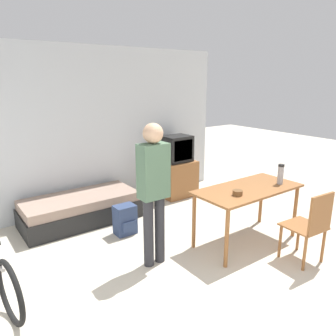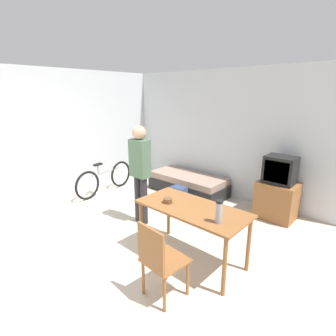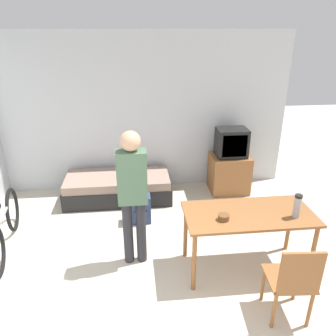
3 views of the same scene
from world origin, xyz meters
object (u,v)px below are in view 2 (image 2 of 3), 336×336
tv (278,192)px  bicycle (105,179)px  thermos_flask (219,211)px  backpack (178,197)px  person_standing (140,168)px  dining_table (192,213)px  mate_bowl (168,201)px  daybed (188,184)px  wooden_chair (159,258)px

tv → bicycle: tv is taller
bicycle → thermos_flask: bearing=-13.5°
backpack → person_standing: bearing=-96.1°
person_standing → dining_table: bearing=-12.0°
person_standing → mate_bowl: (0.98, -0.39, -0.19)m
bicycle → thermos_flask: thermos_flask is taller
bicycle → backpack: 1.84m
thermos_flask → backpack: bearing=142.2°
dining_table → mate_bowl: size_ratio=12.04×
bicycle → daybed: bearing=41.5°
bicycle → backpack: (1.77, 0.49, -0.11)m
daybed → bicycle: 1.89m
tv → thermos_flask: bearing=-87.3°
person_standing → thermos_flask: bearing=-13.2°
daybed → tv: tv is taller
wooden_chair → person_standing: size_ratio=0.54×
tv → thermos_flask: tv is taller
mate_bowl → daybed: bearing=121.2°
bicycle → backpack: size_ratio=3.75×
daybed → dining_table: size_ratio=1.20×
dining_table → wooden_chair: 0.85m
person_standing → backpack: person_standing is taller
bicycle → thermos_flask: 3.62m
tv → person_standing: (-1.69, -1.76, 0.49)m
dining_table → daybed: bearing=129.0°
daybed → mate_bowl: bearing=-58.8°
tv → mate_bowl: (-0.71, -2.15, 0.30)m
thermos_flask → backpack: thermos_flask is taller
daybed → person_standing: 1.86m
dining_table → tv: bearing=79.4°
thermos_flask → bicycle: bearing=166.5°
daybed → person_standing: (0.26, -1.67, 0.79)m
person_standing → thermos_flask: (1.80, -0.42, -0.07)m
tv → dining_table: (-0.38, -2.04, 0.18)m
wooden_chair → mate_bowl: bearing=126.0°
mate_bowl → person_standing: bearing=158.3°
tv → wooden_chair: 2.87m
bicycle → mate_bowl: bearing=-16.8°
person_standing → backpack: bearing=83.9°
thermos_flask → backpack: (-1.70, 1.32, -0.72)m
person_standing → mate_bowl: bearing=-21.7°
bicycle → person_standing: bearing=-13.8°
tv → thermos_flask: size_ratio=4.17×
daybed → backpack: (0.36, -0.77, 0.00)m
daybed → thermos_flask: size_ratio=6.40×
tv → daybed: bearing=-177.2°
wooden_chair → daybed: bearing=122.5°
daybed → mate_bowl: size_ratio=14.45×
dining_table → bicycle: 3.09m
daybed → mate_bowl: 2.48m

